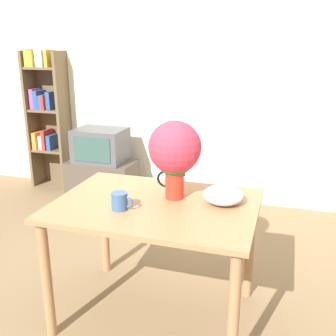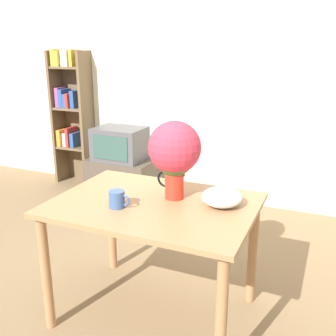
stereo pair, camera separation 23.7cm
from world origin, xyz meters
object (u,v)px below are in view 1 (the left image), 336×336
at_px(flower_vase, 175,152).
at_px(white_bowl, 223,195).
at_px(tv_set, 101,145).
at_px(coffee_mug, 120,201).

xyz_separation_m(flower_vase, white_bowl, (0.30, -0.00, -0.24)).
distance_m(flower_vase, tv_set, 2.09).
bearing_deg(white_bowl, coffee_mug, -153.98).
height_order(flower_vase, tv_set, flower_vase).
bearing_deg(coffee_mug, white_bowl, 26.02).
distance_m(coffee_mug, tv_set, 2.13).
height_order(flower_vase, white_bowl, flower_vase).
distance_m(flower_vase, white_bowl, 0.38).
bearing_deg(white_bowl, tv_set, 135.50).
relative_size(flower_vase, tv_set, 0.89).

